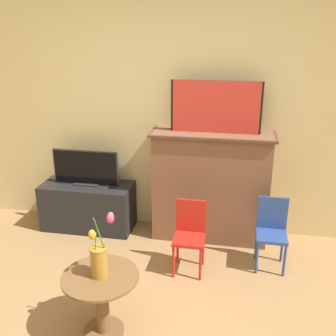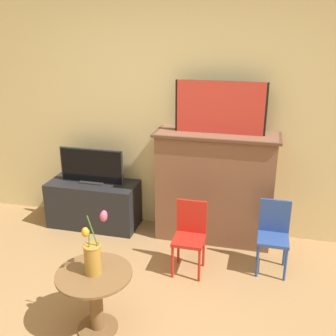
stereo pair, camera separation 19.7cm
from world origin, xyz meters
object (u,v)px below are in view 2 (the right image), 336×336
(chair_red, at_px, (190,232))
(vase_tulips, at_px, (93,254))
(tv_monitor, at_px, (92,167))
(painting, at_px, (220,108))
(chair_blue, at_px, (274,232))

(chair_red, relative_size, vase_tulips, 1.38)
(tv_monitor, distance_m, chair_red, 1.40)
(tv_monitor, distance_m, vase_tulips, 1.69)
(painting, xyz_separation_m, tv_monitor, (-1.37, -0.04, -0.71))
(painting, height_order, vase_tulips, painting)
(painting, height_order, chair_blue, painting)
(chair_blue, distance_m, vase_tulips, 1.71)
(chair_red, bearing_deg, vase_tulips, -118.58)
(chair_blue, relative_size, vase_tulips, 1.38)
(painting, relative_size, tv_monitor, 1.22)
(chair_blue, height_order, vase_tulips, vase_tulips)
(chair_blue, bearing_deg, chair_red, -165.11)
(painting, relative_size, chair_blue, 1.32)
(tv_monitor, xyz_separation_m, chair_red, (1.22, -0.60, -0.32))
(chair_red, distance_m, chair_blue, 0.77)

